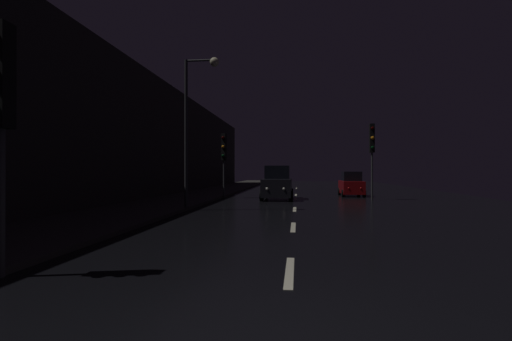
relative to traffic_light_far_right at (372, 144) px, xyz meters
name	(u,v)px	position (x,y,z in m)	size (l,w,h in m)	color
ground	(296,196)	(-5.03, 3.35, -3.68)	(27.06, 84.00, 0.02)	black
sidewalk_left	(202,194)	(-12.36, 3.35, -3.59)	(4.40, 84.00, 0.15)	#33302D
building_facade_left	(153,137)	(-14.96, -0.15, 0.60)	(0.80, 63.00, 8.52)	#2D2B28
lane_centerline	(295,203)	(-5.03, -2.77, -3.66)	(0.16, 36.42, 0.01)	beige
traffic_light_far_right	(372,144)	(0.00, 0.00, 0.00)	(0.31, 0.46, 5.03)	#38383A
traffic_light_far_left	(224,152)	(-10.06, 0.55, -0.38)	(0.35, 0.48, 4.56)	#38383A
traffic_light_near_left	(1,94)	(-10.16, -19.10, -0.38)	(0.32, 0.46, 4.56)	#38383A
streetlamp_overhead	(195,110)	(-9.80, -7.69, 1.20)	(1.70, 0.44, 7.37)	#2D2D30
car_approaching_headlights	(277,184)	(-6.24, -0.14, -2.63)	(2.07, 4.49, 2.26)	black
car_parked_right_far	(351,185)	(-0.80, 3.90, -2.81)	(1.71, 3.71, 1.87)	maroon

